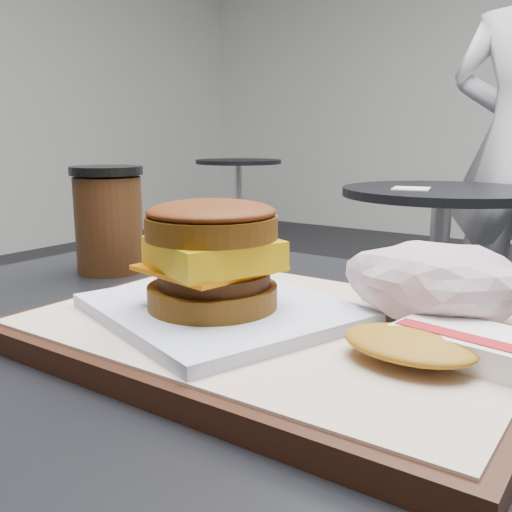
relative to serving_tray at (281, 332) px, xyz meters
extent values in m
cube|color=black|center=(-0.03, 0.01, -0.03)|extent=(0.80, 0.60, 0.04)
cube|color=black|center=(0.00, 0.00, 0.00)|extent=(0.38, 0.28, 0.02)
cube|color=beige|center=(0.00, 0.00, 0.01)|extent=(0.36, 0.26, 0.00)
cube|color=white|center=(-0.04, -0.02, 0.02)|extent=(0.23, 0.22, 0.01)
cylinder|color=#623B0E|center=(-0.04, -0.03, 0.03)|extent=(0.13, 0.13, 0.02)
cylinder|color=#311707|center=(-0.04, -0.03, 0.04)|extent=(0.11, 0.11, 0.01)
cube|color=orange|center=(-0.05, -0.03, 0.05)|extent=(0.10, 0.10, 0.00)
cube|color=#E3B70E|center=(-0.04, -0.03, 0.06)|extent=(0.11, 0.11, 0.02)
cylinder|color=brown|center=(-0.04, -0.03, 0.08)|extent=(0.13, 0.13, 0.02)
ellipsoid|color=#662D0E|center=(-0.04, -0.03, 0.09)|extent=(0.12, 0.12, 0.02)
cube|color=white|center=(0.14, 0.00, 0.02)|extent=(0.10, 0.07, 0.02)
cube|color=#AE171F|center=(0.14, -0.01, 0.03)|extent=(0.09, 0.03, 0.00)
ellipsoid|color=#B9811D|center=(0.11, -0.03, 0.02)|extent=(0.09, 0.07, 0.01)
cylinder|color=#42220F|center=(-0.30, 0.09, 0.05)|extent=(0.08, 0.08, 0.11)
cylinder|color=black|center=(-0.30, 0.09, 0.11)|extent=(0.08, 0.08, 0.01)
cylinder|color=black|center=(-0.38, 1.66, -0.77)|extent=(0.44, 0.44, 0.02)
cylinder|color=#A5A5AA|center=(-0.38, 1.66, -0.41)|extent=(0.07, 0.07, 0.70)
cylinder|color=black|center=(-0.38, 1.66, -0.04)|extent=(0.70, 0.70, 0.03)
cube|color=white|center=(-0.46, 1.56, -0.03)|extent=(0.14, 0.14, 0.00)
cylinder|color=black|center=(-2.43, 3.21, -0.77)|extent=(0.40, 0.40, 0.02)
cylinder|color=#A5A5AA|center=(-2.43, 3.21, -0.41)|extent=(0.06, 0.06, 0.70)
cylinder|color=black|center=(-2.43, 3.21, -0.04)|extent=(0.66, 0.66, 0.03)
camera|label=1|loc=(0.23, -0.36, 0.15)|focal=40.00mm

